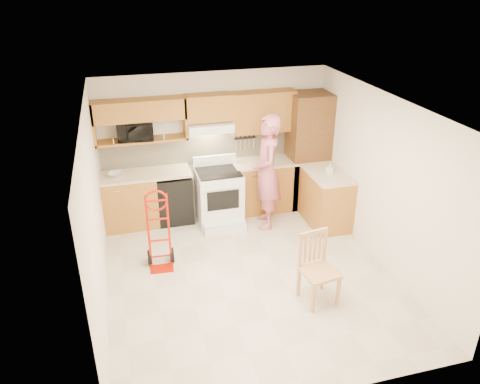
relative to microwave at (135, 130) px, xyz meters
name	(u,v)px	position (x,y,z in m)	size (l,w,h in m)	color
floor	(249,275)	(1.34, -2.08, -1.66)	(4.00, 4.50, 0.02)	beige
ceiling	(251,105)	(1.34, -2.08, 0.86)	(4.00, 4.50, 0.02)	white
wall_back	(214,143)	(1.34, 0.17, -0.40)	(4.00, 0.02, 2.50)	#F2E3C9
wall_front	(318,302)	(1.34, -4.34, -0.40)	(4.00, 0.02, 2.50)	#F2E3C9
wall_left	(94,216)	(-0.67, -2.08, -0.40)	(0.02, 4.50, 2.50)	#F2E3C9
wall_right	(383,181)	(3.35, -2.08, -0.40)	(0.02, 4.50, 2.50)	#F2E3C9
backsplash	(214,146)	(1.34, 0.15, -0.45)	(3.92, 0.03, 0.55)	beige
lower_cab_left	(130,201)	(-0.21, -0.14, -1.20)	(0.90, 0.60, 0.90)	#A46529
dishwasher	(174,197)	(0.54, -0.14, -1.22)	(0.60, 0.60, 0.85)	black
lower_cab_right	(263,186)	(2.17, -0.14, -1.20)	(1.14, 0.60, 0.90)	#A46529
countertop_left	(145,174)	(0.09, -0.13, -0.73)	(1.50, 0.63, 0.04)	beige
countertop_right	(264,162)	(2.17, -0.13, -0.73)	(1.14, 0.63, 0.04)	beige
cab_return_right	(326,199)	(3.04, -0.94, -1.20)	(0.60, 1.00, 0.90)	#A46529
countertop_return	(328,174)	(3.04, -0.94, -0.73)	(0.63, 1.00, 0.04)	beige
pantry_tall	(307,151)	(2.99, -0.14, -0.60)	(0.70, 0.60, 2.10)	brown
upper_cab_left	(139,110)	(0.09, 0.00, 0.33)	(1.50, 0.33, 0.34)	#A46529
upper_shelf_mw	(142,140)	(0.09, 0.00, -0.18)	(1.50, 0.33, 0.04)	#A46529
upper_cab_center	(208,107)	(1.22, 0.00, 0.29)	(0.76, 0.33, 0.44)	#A46529
upper_cab_right	(263,112)	(2.17, 0.00, 0.15)	(1.14, 0.33, 0.70)	#A46529
range_hood	(210,127)	(1.22, -0.06, -0.02)	(0.76, 0.46, 0.14)	white
knife_strip	(245,141)	(1.89, 0.12, -0.41)	(0.40, 0.05, 0.29)	black
microwave	(135,130)	(0.00, 0.00, 0.00)	(0.57, 0.38, 0.31)	black
range	(220,193)	(1.28, -0.44, -1.09)	(0.75, 0.99, 1.11)	white
person	(267,172)	(2.02, -0.74, -0.67)	(0.72, 0.47, 1.96)	#B75865
hand_truck	(159,233)	(0.13, -1.54, -1.08)	(0.44, 0.41, 1.13)	#BE1502
dining_chair	(320,270)	(2.06, -2.88, -1.16)	(0.44, 0.48, 0.97)	tan
soap_bottle	(330,169)	(3.04, -0.98, -0.61)	(0.09, 0.09, 0.19)	white
bowl	(116,174)	(-0.39, -0.14, -0.68)	(0.24, 0.24, 0.06)	white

